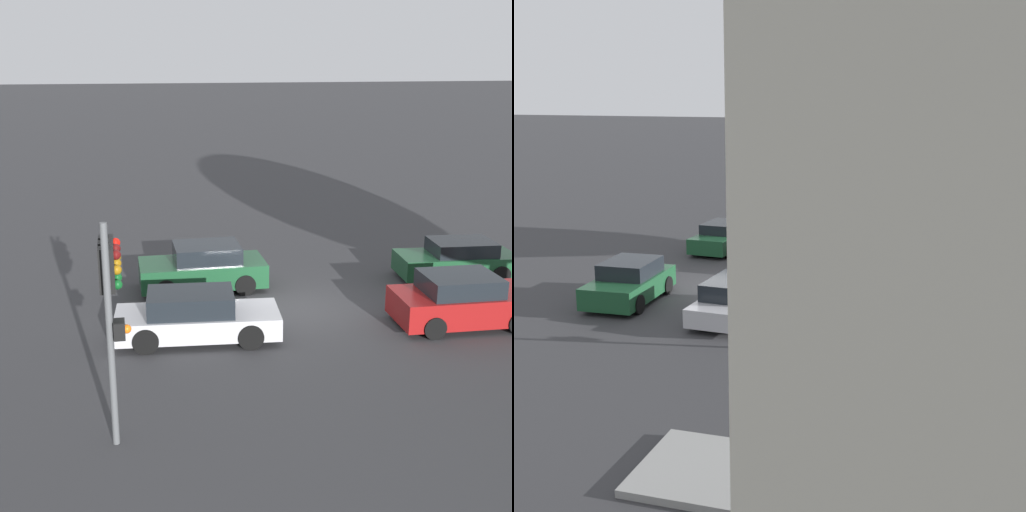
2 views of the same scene
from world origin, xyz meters
The scene contains 7 objects.
ground_plane centered at (0.00, 0.00, 0.00)m, with size 300.00×300.00×0.00m, color #333335.
street_tree centered at (-8.91, 9.38, 7.41)m, with size 7.64×7.64×11.25m.
traffic_signal centered at (5.22, 6.31, 3.19)m, with size 0.60×1.99×4.53m.
crossing_car_0 centered at (3.22, 1.93, 0.65)m, with size 4.49×2.07×1.36m.
crossing_car_1 centered at (-6.05, -1.95, 0.64)m, with size 4.08×2.04×1.34m.
crossing_car_2 centered at (-4.34, 2.08, 0.71)m, with size 3.95×2.05×1.49m.
crossing_car_3 centered at (2.60, -2.30, 0.71)m, with size 4.11×2.15×1.49m.
Camera 2 is at (24.76, 9.53, 7.52)m, focal length 50.00 mm.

